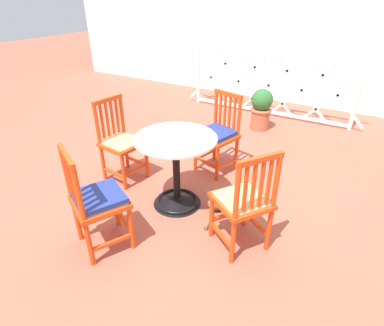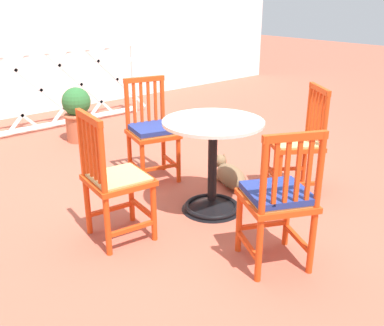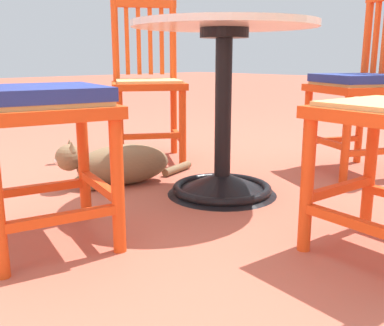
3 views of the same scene
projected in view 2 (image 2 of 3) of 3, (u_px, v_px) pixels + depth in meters
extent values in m
plane|color=#AD5642|center=(199.00, 208.00, 3.55)|extent=(24.00, 24.00, 0.00)
cube|color=white|center=(2.00, 9.00, 5.71)|extent=(10.00, 0.20, 2.80)
cylinder|color=white|center=(133.00, 77.00, 6.19)|extent=(0.06, 0.06, 1.01)
cube|color=white|center=(45.00, 125.00, 5.53)|extent=(2.68, 0.04, 0.05)
cube|color=white|center=(36.00, 52.00, 5.21)|extent=(2.68, 0.04, 0.05)
cube|color=white|center=(41.00, 90.00, 5.37)|extent=(0.92, 0.02, 0.92)
cube|color=white|center=(81.00, 84.00, 5.70)|extent=(0.92, 0.02, 0.92)
cube|color=white|center=(117.00, 79.00, 6.02)|extent=(0.92, 0.02, 0.92)
cube|color=white|center=(41.00, 90.00, 5.37)|extent=(0.92, 0.02, 0.92)
cube|color=white|center=(81.00, 84.00, 5.70)|extent=(0.92, 0.02, 0.92)
cube|color=white|center=(117.00, 79.00, 6.02)|extent=(0.92, 0.02, 0.92)
cone|color=black|center=(212.00, 203.00, 3.52)|extent=(0.48, 0.48, 0.10)
torus|color=black|center=(212.00, 206.00, 3.53)|extent=(0.44, 0.44, 0.04)
cylinder|color=black|center=(212.00, 166.00, 3.40)|extent=(0.07, 0.07, 0.66)
cylinder|color=black|center=(213.00, 126.00, 3.29)|extent=(0.20, 0.20, 0.04)
cylinder|color=silver|center=(213.00, 122.00, 3.28)|extent=(0.76, 0.76, 0.02)
cylinder|color=#D64214|center=(279.00, 176.00, 3.60)|extent=(0.04, 0.04, 0.45)
cylinder|color=#D64214|center=(267.00, 161.00, 3.91)|extent=(0.04, 0.04, 0.45)
cylinder|color=#D64214|center=(322.00, 147.00, 3.55)|extent=(0.04, 0.04, 0.91)
cylinder|color=#D64214|center=(307.00, 135.00, 3.87)|extent=(0.04, 0.04, 0.91)
cube|color=#D64214|center=(298.00, 184.00, 3.65)|extent=(0.30, 0.21, 0.03)
cube|color=#D64214|center=(285.00, 169.00, 3.96)|extent=(0.30, 0.21, 0.03)
cube|color=#D64214|center=(273.00, 174.00, 3.77)|extent=(0.21, 0.30, 0.03)
cube|color=#D64214|center=(294.00, 144.00, 3.70)|extent=(0.56, 0.56, 0.04)
cube|color=tan|center=(295.00, 141.00, 3.69)|extent=(0.49, 0.49, 0.02)
cube|color=#D64214|center=(322.00, 118.00, 3.53)|extent=(0.03, 0.03, 0.39)
cube|color=#D64214|center=(319.00, 116.00, 3.60)|extent=(0.03, 0.03, 0.39)
cube|color=#D64214|center=(316.00, 113.00, 3.66)|extent=(0.03, 0.03, 0.39)
cube|color=#D64214|center=(312.00, 111.00, 3.72)|extent=(0.03, 0.03, 0.39)
cube|color=#D64214|center=(320.00, 89.00, 3.55)|extent=(0.24, 0.33, 0.04)
cylinder|color=#D64214|center=(178.00, 159.00, 3.96)|extent=(0.04, 0.04, 0.45)
cylinder|color=#D64214|center=(143.00, 165.00, 3.82)|extent=(0.04, 0.04, 0.45)
cylinder|color=#D64214|center=(163.00, 124.00, 4.16)|extent=(0.04, 0.04, 0.91)
cylinder|color=#D64214|center=(128.00, 129.00, 4.02)|extent=(0.04, 0.04, 0.91)
cube|color=#D64214|center=(171.00, 161.00, 4.14)|extent=(0.11, 0.34, 0.03)
cube|color=#D64214|center=(136.00, 167.00, 3.99)|extent=(0.11, 0.34, 0.03)
cube|color=#D64214|center=(161.00, 167.00, 3.91)|extent=(0.34, 0.11, 0.03)
cube|color=#D64214|center=(153.00, 134.00, 3.96)|extent=(0.49, 0.49, 0.04)
cube|color=tan|center=(153.00, 132.00, 3.95)|extent=(0.43, 0.43, 0.02)
cube|color=#D64214|center=(155.00, 101.00, 4.05)|extent=(0.03, 0.03, 0.39)
cube|color=#D64214|center=(148.00, 102.00, 4.03)|extent=(0.03, 0.03, 0.39)
cube|color=#D64214|center=(141.00, 103.00, 4.00)|extent=(0.03, 0.03, 0.39)
cube|color=#D64214|center=(134.00, 104.00, 3.97)|extent=(0.03, 0.03, 0.39)
cube|color=#D64214|center=(144.00, 79.00, 3.94)|extent=(0.38, 0.13, 0.04)
cube|color=navy|center=(153.00, 128.00, 3.94)|extent=(0.44, 0.44, 0.04)
cylinder|color=#D64214|center=(131.00, 193.00, 3.29)|extent=(0.04, 0.04, 0.45)
cylinder|color=#D64214|center=(154.00, 211.00, 3.02)|extent=(0.04, 0.04, 0.45)
cylinder|color=#D64214|center=(85.00, 174.00, 3.03)|extent=(0.04, 0.04, 0.91)
cylinder|color=#D64214|center=(105.00, 192.00, 2.77)|extent=(0.04, 0.04, 0.91)
cube|color=#D64214|center=(111.00, 209.00, 3.23)|extent=(0.34, 0.07, 0.03)
cube|color=#D64214|center=(132.00, 228.00, 2.97)|extent=(0.34, 0.07, 0.03)
cube|color=#D64214|center=(142.00, 208.00, 3.18)|extent=(0.07, 0.34, 0.03)
cube|color=#D64214|center=(118.00, 180.00, 2.99)|extent=(0.45, 0.45, 0.04)
cube|color=tan|center=(118.00, 177.00, 2.99)|extent=(0.39, 0.39, 0.02)
cube|color=#D64214|center=(85.00, 146.00, 2.89)|extent=(0.02, 0.03, 0.39)
cube|color=#D64214|center=(89.00, 149.00, 2.84)|extent=(0.02, 0.03, 0.39)
cube|color=#D64214|center=(94.00, 151.00, 2.79)|extent=(0.02, 0.03, 0.39)
cube|color=#D64214|center=(98.00, 155.00, 2.74)|extent=(0.02, 0.03, 0.39)
cube|color=#D64214|center=(89.00, 118.00, 2.74)|extent=(0.08, 0.38, 0.04)
cylinder|color=#D64214|center=(239.00, 221.00, 2.89)|extent=(0.04, 0.04, 0.45)
cylinder|color=#D64214|center=(287.00, 215.00, 2.97)|extent=(0.04, 0.04, 0.45)
cylinder|color=#D64214|center=(261.00, 213.00, 2.50)|extent=(0.04, 0.04, 0.91)
cylinder|color=#D64214|center=(316.00, 206.00, 2.58)|extent=(0.04, 0.04, 0.91)
cube|color=#D64214|center=(248.00, 245.00, 2.77)|extent=(0.18, 0.32, 0.03)
cube|color=#D64214|center=(298.00, 238.00, 2.85)|extent=(0.18, 0.32, 0.03)
cube|color=#D64214|center=(263.00, 225.00, 2.95)|extent=(0.32, 0.18, 0.03)
cube|color=#D64214|center=(276.00, 200.00, 2.70)|extent=(0.54, 0.54, 0.04)
cube|color=tan|center=(277.00, 197.00, 2.69)|extent=(0.47, 0.47, 0.02)
cube|color=#D64214|center=(275.00, 175.00, 2.44)|extent=(0.03, 0.03, 0.39)
cube|color=#D64214|center=(287.00, 174.00, 2.45)|extent=(0.03, 0.03, 0.39)
cube|color=#D64214|center=(298.00, 172.00, 2.47)|extent=(0.03, 0.03, 0.39)
cube|color=#D64214|center=(309.00, 171.00, 2.48)|extent=(0.03, 0.03, 0.39)
cube|color=#D64214|center=(296.00, 137.00, 2.38)|extent=(0.35, 0.20, 0.04)
cube|color=navy|center=(277.00, 193.00, 2.68)|extent=(0.48, 0.48, 0.04)
ellipsoid|color=brown|center=(231.00, 176.00, 3.92)|extent=(0.35, 0.48, 0.19)
ellipsoid|color=silver|center=(227.00, 173.00, 4.01)|extent=(0.20, 0.22, 0.14)
sphere|color=brown|center=(220.00, 161.00, 4.12)|extent=(0.12, 0.12, 0.12)
ellipsoid|color=silver|center=(218.00, 161.00, 4.16)|extent=(0.06, 0.06, 0.04)
cone|color=brown|center=(218.00, 156.00, 4.08)|extent=(0.04, 0.04, 0.04)
cone|color=brown|center=(224.00, 156.00, 4.10)|extent=(0.04, 0.04, 0.04)
ellipsoid|color=brown|center=(218.00, 177.00, 4.07)|extent=(0.10, 0.13, 0.05)
ellipsoid|color=brown|center=(229.00, 176.00, 4.10)|extent=(0.10, 0.13, 0.05)
cylinder|color=brown|center=(257.00, 196.00, 3.70)|extent=(0.09, 0.22, 0.04)
cylinder|color=#B25B3D|center=(79.00, 127.00, 5.11)|extent=(0.28, 0.28, 0.32)
torus|color=#B25B3D|center=(78.00, 115.00, 5.06)|extent=(0.32, 0.32, 0.04)
sphere|color=#2D6B33|center=(76.00, 102.00, 5.00)|extent=(0.32, 0.32, 0.32)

